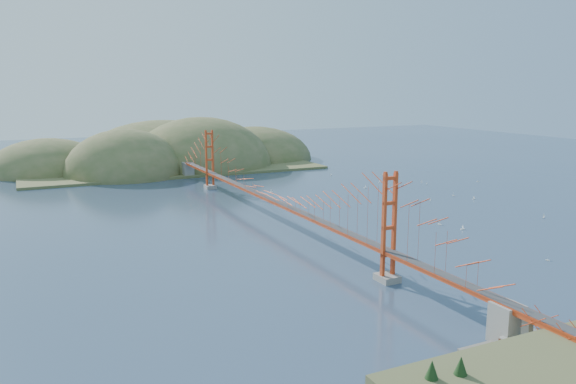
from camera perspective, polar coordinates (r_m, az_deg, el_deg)
name	(u,v)px	position (r m, az deg, el deg)	size (l,w,h in m)	color
ground	(271,220)	(85.76, -1.71, -2.91)	(320.00, 320.00, 0.00)	#314663
bridge	(271,175)	(84.54, -1.79, 1.74)	(2.20, 94.40, 12.00)	gray
approach_viaduct	(573,343)	(45.21, 26.98, -13.53)	(1.40, 12.00, 3.38)	#B73514
promontory	(530,355)	(48.09, 23.41, -14.93)	(9.00, 6.00, 0.24)	#59544C
fort	(527,343)	(48.55, 23.14, -13.95)	(3.70, 2.30, 1.75)	#602C1B
far_headlands	(173,164)	(150.47, -11.61, 2.80)	(84.00, 58.00, 25.00)	olive
sailboat_15	(382,174)	(131.47, 9.56, 1.80)	(0.52, 0.52, 0.59)	white
sailboat_7	(365,187)	(113.79, 7.86, 0.48)	(0.61, 0.51, 0.70)	white
sailboat_8	(331,175)	(128.54, 4.38, 1.72)	(0.54, 0.53, 0.61)	white
sailboat_0	(397,209)	(95.02, 10.97, -1.66)	(0.43, 0.54, 0.63)	white
sailboat_17	(380,182)	(120.65, 9.30, 1.02)	(0.54, 0.44, 0.63)	white
sailboat_13	(544,217)	(96.02, 24.54, -2.32)	(0.65, 0.65, 0.71)	white
sailboat_6	(440,224)	(85.98, 15.15, -3.14)	(0.62, 0.65, 0.73)	white
sailboat_4	(427,184)	(120.68, 13.93, 0.84)	(0.53, 0.53, 0.55)	white
sailboat_10	(548,260)	(73.09, 24.88, -6.25)	(0.52, 0.52, 0.56)	white
sailboat_2	(474,198)	(107.02, 18.36, -0.63)	(0.56, 0.45, 0.66)	white
sailboat_11	(478,181)	(126.80, 18.73, 1.05)	(0.55, 0.55, 0.62)	white
sailboat_5	(453,195)	(109.20, 16.45, -0.30)	(0.59, 0.59, 0.65)	white
sailboat_14	(430,200)	(103.49, 14.26, -0.79)	(0.55, 0.55, 0.57)	white
sailboat_9	(421,182)	(122.33, 13.41, 1.00)	(0.62, 0.62, 0.65)	white
sailboat_3	(271,192)	(108.25, -1.73, 0.05)	(0.61, 0.58, 0.69)	white
sailboat_extra_0	(463,228)	(84.16, 17.33, -3.56)	(0.64, 0.56, 0.73)	white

